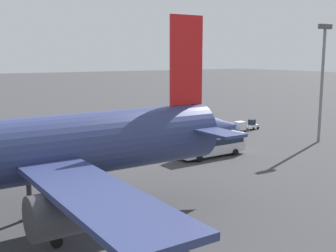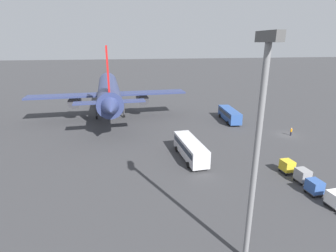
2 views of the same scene
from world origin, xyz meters
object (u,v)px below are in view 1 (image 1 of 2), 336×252
shuttle_bus_near (44,140)px  shuttle_bus_far (212,144)px  cargo_cart_white (240,126)px  cargo_cart_blue (229,128)px  cargo_cart_grey (215,129)px  airplane (21,153)px  baggage_tug (252,125)px  cargo_cart_yellow (203,130)px  worker_person (101,130)px

shuttle_bus_near → shuttle_bus_far: shuttle_bus_far is taller
shuttle_bus_near → cargo_cart_white: shuttle_bus_near is taller
cargo_cart_white → cargo_cart_blue: (3.10, 0.45, 0.00)m
cargo_cart_blue → cargo_cart_grey: bearing=-10.5°
shuttle_bus_near → cargo_cart_white: size_ratio=5.42×
airplane → shuttle_bus_near: (-9.87, -30.45, -5.27)m
shuttle_bus_near → shuttle_bus_far: 26.15m
shuttle_bus_far → baggage_tug: bearing=-149.4°
shuttle_bus_near → cargo_cart_white: bearing=-178.6°
cargo_cart_yellow → airplane: bearing=35.6°
shuttle_bus_near → cargo_cart_white: 38.04m
cargo_cart_yellow → shuttle_bus_far: bearing=58.7°
cargo_cart_blue → worker_person: bearing=-28.5°
shuttle_bus_near → cargo_cart_yellow: shuttle_bus_near is taller
shuttle_bus_near → cargo_cart_yellow: bearing=179.6°
shuttle_bus_near → cargo_cart_yellow: 28.79m
airplane → baggage_tug: airplane is taller
shuttle_bus_near → cargo_cart_blue: 34.98m
baggage_tug → cargo_cart_yellow: 13.31m
shuttle_bus_far → worker_person: 26.00m
worker_person → cargo_cart_blue: (-21.68, 11.79, 0.32)m
shuttle_bus_far → baggage_tug: shuttle_bus_far is taller
worker_person → cargo_cart_yellow: (-15.48, 11.59, 0.32)m
baggage_tug → cargo_cart_white: bearing=-4.1°
cargo_cart_grey → cargo_cart_yellow: (3.10, 0.37, 0.00)m
airplane → cargo_cart_grey: 50.48m
cargo_cart_white → cargo_cart_yellow: same height
shuttle_bus_near → cargo_cart_grey: shuttle_bus_near is taller
cargo_cart_white → cargo_cart_grey: size_ratio=1.00×
shuttle_bus_far → cargo_cart_yellow: bearing=-124.5°
baggage_tug → cargo_cart_grey: 10.19m
worker_person → cargo_cart_grey: size_ratio=0.84×
shuttle_bus_far → cargo_cart_yellow: size_ratio=5.49×
shuttle_bus_far → cargo_cart_blue: (-14.31, -13.12, -0.77)m
shuttle_bus_near → worker_person: 15.82m
worker_person → cargo_cart_white: size_ratio=0.84×
worker_person → cargo_cart_grey: cargo_cart_grey is taller
shuttle_bus_far → shuttle_bus_near: bearing=-41.4°
worker_person → cargo_cart_blue: size_ratio=0.84×
cargo_cart_yellow → baggage_tug: bearing=-175.8°
shuttle_bus_far → baggage_tug: (-21.38, -14.30, -1.02)m
shuttle_bus_near → baggage_tug: size_ratio=4.24×
worker_person → cargo_cart_yellow: cargo_cart_yellow is taller
airplane → cargo_cart_white: 55.64m
airplane → baggage_tug: size_ratio=18.11×
worker_person → cargo_cart_grey: bearing=148.9°
airplane → shuttle_bus_far: airplane is taller
shuttle_bus_far → cargo_cart_white: shuttle_bus_far is taller
baggage_tug → worker_person: size_ratio=1.52×
cargo_cart_blue → airplane: bearing=31.5°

